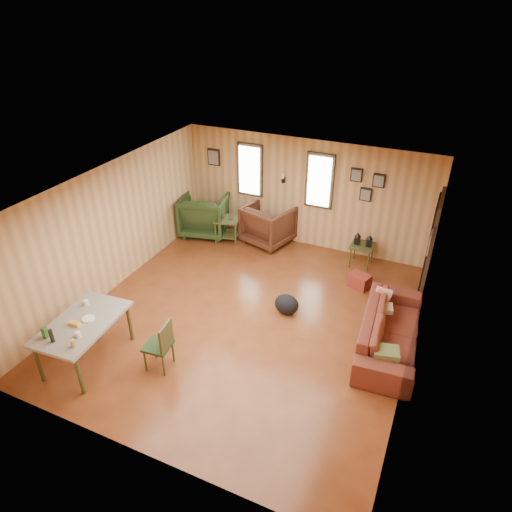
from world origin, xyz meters
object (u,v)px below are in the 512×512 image
(end_table, at_px, (227,226))
(dining_table, at_px, (82,326))
(recliner_green, at_px, (205,212))
(sofa, at_px, (391,325))
(recliner_brown, at_px, (269,222))
(side_table, at_px, (363,244))

(end_table, relative_size, dining_table, 0.47)
(recliner_green, distance_m, dining_table, 4.50)
(sofa, relative_size, recliner_green, 2.09)
(recliner_green, xyz_separation_m, dining_table, (0.44, -4.47, 0.13))
(recliner_brown, xyz_separation_m, dining_table, (-1.08, -4.66, 0.17))
(end_table, height_order, side_table, side_table)
(recliner_brown, xyz_separation_m, side_table, (2.15, -0.13, 0.01))
(recliner_green, relative_size, end_table, 1.52)
(recliner_green, height_order, end_table, recliner_green)
(recliner_brown, bearing_deg, sofa, 158.14)
(dining_table, bearing_deg, side_table, 50.51)
(end_table, relative_size, side_table, 0.95)
(recliner_green, bearing_deg, dining_table, 82.16)
(recliner_green, height_order, dining_table, recliner_green)
(recliner_brown, distance_m, end_table, 0.94)
(sofa, xyz_separation_m, dining_table, (-4.21, -2.22, 0.23))
(dining_table, bearing_deg, end_table, 83.17)
(recliner_green, relative_size, dining_table, 0.71)
(sofa, bearing_deg, side_table, 19.18)
(side_table, distance_m, dining_table, 5.57)
(recliner_green, height_order, side_table, recliner_green)
(recliner_brown, xyz_separation_m, end_table, (-0.87, -0.34, -0.10))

